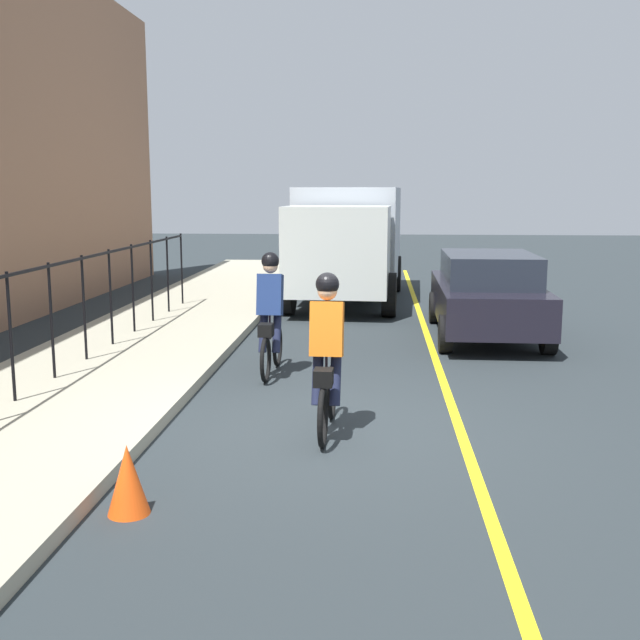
{
  "coord_description": "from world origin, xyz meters",
  "views": [
    {
      "loc": [
        -8.48,
        -0.62,
        2.71
      ],
      "look_at": [
        1.63,
        0.12,
        1.0
      ],
      "focal_mm": 43.27,
      "sensor_mm": 36.0,
      "label": 1
    }
  ],
  "objects_px": {
    "cyclist_lead": "(270,314)",
    "traffic_cone_near": "(128,480)",
    "cyclist_follow": "(327,355)",
    "patrol_sedan": "(487,294)",
    "box_truck_background": "(348,238)"
  },
  "relations": [
    {
      "from": "cyclist_lead",
      "to": "patrol_sedan",
      "type": "bearing_deg",
      "value": -46.07
    },
    {
      "from": "cyclist_lead",
      "to": "cyclist_follow",
      "type": "height_order",
      "value": "same"
    },
    {
      "from": "cyclist_lead",
      "to": "traffic_cone_near",
      "type": "height_order",
      "value": "cyclist_lead"
    },
    {
      "from": "traffic_cone_near",
      "to": "cyclist_follow",
      "type": "bearing_deg",
      "value": -33.85
    },
    {
      "from": "cyclist_follow",
      "to": "box_truck_background",
      "type": "height_order",
      "value": "box_truck_background"
    },
    {
      "from": "cyclist_follow",
      "to": "traffic_cone_near",
      "type": "height_order",
      "value": "cyclist_follow"
    },
    {
      "from": "cyclist_lead",
      "to": "traffic_cone_near",
      "type": "xyz_separation_m",
      "value": [
        -5.04,
        0.53,
        -0.61
      ]
    },
    {
      "from": "cyclist_lead",
      "to": "patrol_sedan",
      "type": "height_order",
      "value": "cyclist_lead"
    },
    {
      "from": "cyclist_follow",
      "to": "traffic_cone_near",
      "type": "distance_m",
      "value": 2.82
    },
    {
      "from": "patrol_sedan",
      "to": "traffic_cone_near",
      "type": "relative_size",
      "value": 7.29
    },
    {
      "from": "cyclist_lead",
      "to": "patrol_sedan",
      "type": "xyz_separation_m",
      "value": [
        3.23,
        -3.59,
        -0.09
      ]
    },
    {
      "from": "cyclist_follow",
      "to": "traffic_cone_near",
      "type": "bearing_deg",
      "value": 148.08
    },
    {
      "from": "cyclist_follow",
      "to": "cyclist_lead",
      "type": "bearing_deg",
      "value": 22.08
    },
    {
      "from": "cyclist_follow",
      "to": "patrol_sedan",
      "type": "relative_size",
      "value": 0.41
    },
    {
      "from": "box_truck_background",
      "to": "cyclist_follow",
      "type": "bearing_deg",
      "value": 3.91
    }
  ]
}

